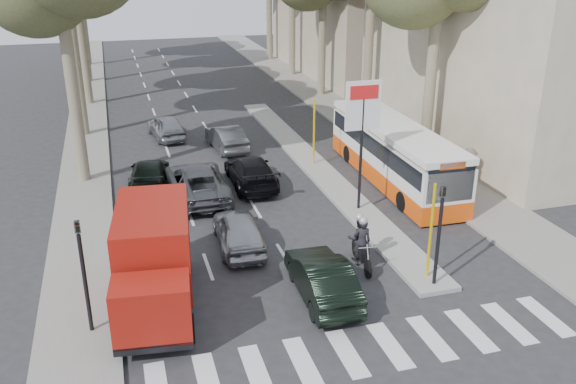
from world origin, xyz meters
The scene contains 19 objects.
ground centered at (0.00, 0.00, 0.00)m, with size 120.00×120.00×0.00m, color #28282B.
sidewalk_right centered at (8.60, 25.00, 0.06)m, with size 3.20×70.00×0.12m, color gray.
median_left centered at (-8.00, 28.00, 0.06)m, with size 2.40×64.00×0.12m, color gray.
traffic_island centered at (3.25, 11.00, 0.08)m, with size 1.50×26.00×0.16m, color gray.
billboard centered at (3.25, 5.00, 3.70)m, with size 1.50×12.10×5.60m.
traffic_light_island centered at (3.25, -1.50, 2.49)m, with size 0.16×0.41×3.60m.
traffic_light_left centered at (-7.60, -1.00, 2.49)m, with size 0.16×0.41×3.60m.
silver_hatchback centered at (-2.32, 3.17, 0.69)m, with size 1.62×4.03×1.37m, color #9FA1A7.
dark_hatchback centered at (-0.50, -1.00, 0.70)m, with size 1.47×4.22×1.39m, color black.
queue_car_a centered at (-3.10, 8.47, 0.75)m, with size 2.49×5.40×1.50m, color #4F5157.
queue_car_b centered at (-0.44, 9.27, 0.69)m, with size 1.93×4.75×1.38m, color black.
queue_car_c centered at (-3.47, 18.10, 0.68)m, with size 1.61×4.01×1.37m, color #9B9EA2.
queue_car_d centered at (-0.50, 15.00, 0.67)m, with size 1.43×4.09×1.35m, color #484B50.
queue_car_e centered at (-5.03, 10.52, 0.62)m, with size 1.74×4.28×1.24m, color black.
red_truck centered at (-5.62, -0.01, 1.62)m, with size 2.78×5.94×3.06m.
city_bus centered at (6.20, 7.91, 1.48)m, with size 2.53×10.68×2.80m.
motorcycle centered at (1.53, 0.74, 0.87)m, with size 0.88×2.23×1.90m.
pedestrian_near centered at (8.00, 8.56, 1.08)m, with size 1.13×0.55×1.92m, color #3F344E.
pedestrian_far centered at (9.09, 6.03, 1.05)m, with size 1.20×0.53×1.85m, color #65584B.
Camera 1 is at (-6.31, -16.96, 10.51)m, focal length 38.00 mm.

